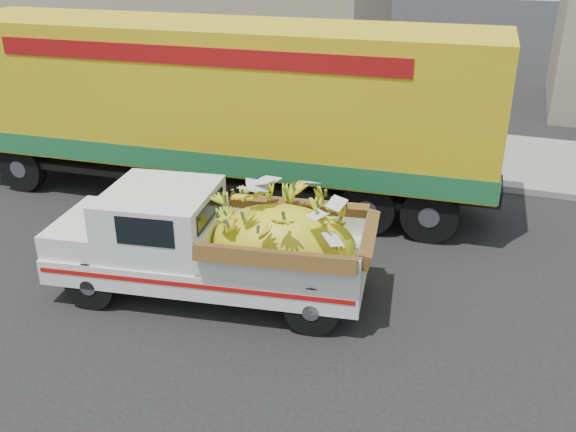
% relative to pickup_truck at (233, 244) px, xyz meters
% --- Properties ---
extents(ground, '(100.00, 100.00, 0.00)m').
position_rel_pickup_truck_xyz_m(ground, '(-2.00, 0.09, -0.96)').
color(ground, black).
rests_on(ground, ground).
extents(curb, '(60.00, 0.25, 0.15)m').
position_rel_pickup_truck_xyz_m(curb, '(-2.00, 6.34, -0.88)').
color(curb, gray).
rests_on(curb, ground).
extents(sidewalk, '(60.00, 4.00, 0.14)m').
position_rel_pickup_truck_xyz_m(sidewalk, '(-2.00, 8.44, -0.89)').
color(sidewalk, gray).
rests_on(sidewalk, ground).
extents(building_left, '(18.00, 6.00, 5.00)m').
position_rel_pickup_truck_xyz_m(building_left, '(-10.00, 14.34, 1.54)').
color(building_left, gray).
rests_on(building_left, ground).
extents(pickup_truck, '(5.29, 2.55, 1.78)m').
position_rel_pickup_truck_xyz_m(pickup_truck, '(0.00, 0.00, 0.00)').
color(pickup_truck, black).
rests_on(pickup_truck, ground).
extents(semi_trailer, '(12.04, 3.14, 3.80)m').
position_rel_pickup_truck_xyz_m(semi_trailer, '(-2.01, 3.89, 1.16)').
color(semi_trailer, black).
rests_on(semi_trailer, ground).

